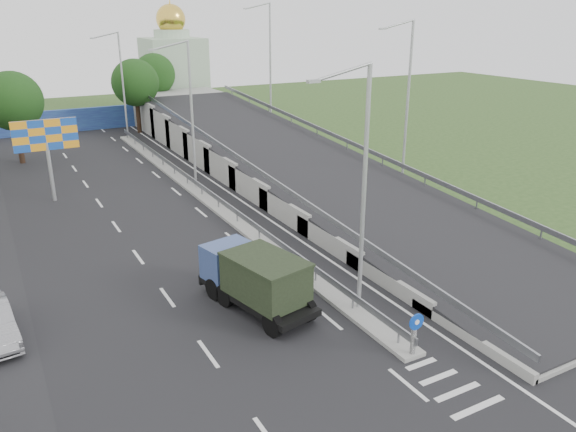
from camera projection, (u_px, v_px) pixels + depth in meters
ground at (455, 391)px, 18.81m from camera, size 160.00×160.00×0.00m
road_surface at (179, 222)px, 33.94m from camera, size 26.00×90.00×0.04m
median at (202, 196)px, 38.56m from camera, size 1.00×44.00×0.20m
overpass_ramp at (297, 159)px, 41.38m from camera, size 10.00×50.00×3.50m
median_guardrail at (202, 187)px, 38.34m from camera, size 0.09×44.00×0.71m
sign_bollard at (414, 334)px, 20.25m from camera, size 0.64×0.23×1.67m
lamp_post_near at (361, 180)px, 21.82m from camera, size 2.74×0.18×10.08m
lamp_post_mid at (189, 108)px, 38.31m from camera, size 2.74×0.18×10.08m
lamp_post_far at (121, 79)px, 54.80m from camera, size 2.74×0.18×10.08m
blue_wall at (73, 120)px, 59.46m from camera, size 30.00×0.50×2.40m
church at (174, 68)px, 70.98m from camera, size 7.00×7.00×13.80m
billboard at (46, 140)px, 36.40m from camera, size 4.00×0.24×5.50m
tree_left_mid at (13, 101)px, 45.50m from camera, size 4.80×4.80×7.60m
tree_median_far at (135, 83)px, 57.52m from camera, size 4.80×4.80×7.60m
tree_ramp_far at (154, 75)px, 65.09m from camera, size 4.80×4.80×7.60m
dump_truck at (255, 277)px, 23.69m from camera, size 3.30×6.12×2.56m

